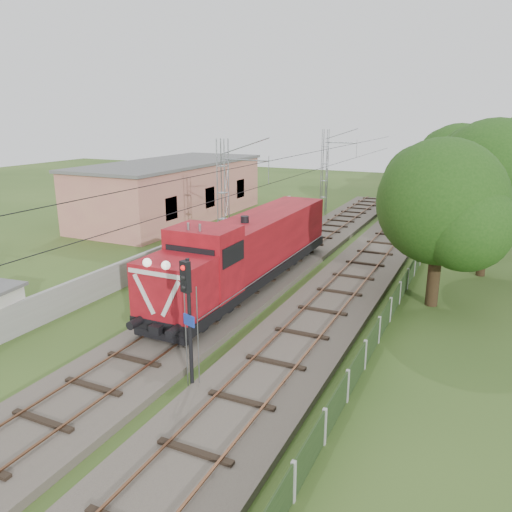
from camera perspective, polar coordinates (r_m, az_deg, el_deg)
The scene contains 13 objects.
ground at distance 20.61m, azimuth -12.56°, elevation -11.55°, with size 140.00×140.00×0.00m, color #2F4A1B.
track_main at distance 25.88m, azimuth -3.13°, elevation -4.91°, with size 4.20×70.00×0.45m.
track_side at distance 36.06m, azimuth 13.90°, elevation 0.68°, with size 4.20×80.00×0.45m.
catenary at distance 30.47m, azimuth -3.67°, elevation 5.82°, with size 3.31×70.00×8.00m.
boundary_wall at distance 33.02m, azimuth -8.98°, elevation 0.58°, with size 0.25×40.00×1.50m, color #9E9E99.
station_building at distance 47.06m, azimuth -9.52°, elevation 7.47°, with size 8.40×20.40×5.22m.
fence at distance 19.68m, azimuth 12.32°, elevation -10.96°, with size 0.12×32.00×1.20m.
locomotive at distance 27.26m, azimuth -0.82°, elevation 0.74°, with size 2.99×17.07×4.34m.
coach_rake at distance 78.68m, azimuth 20.69°, elevation 9.98°, with size 3.15×70.16×3.64m.
signal_post at distance 16.83m, azimuth -7.82°, elevation -5.32°, with size 0.52×0.42×4.84m.
tree_a at distance 25.72m, azimuth 20.58°, elevation 5.61°, with size 6.46×6.15×8.38m.
tree_b at distance 31.85m, azimuth 25.55°, elevation 7.86°, with size 7.11×6.77×9.22m.
tree_c at distance 42.98m, azimuth 22.18°, elevation 9.53°, with size 6.73×6.41×8.73m.
Camera 1 is at (11.58, -14.25, 9.38)m, focal length 35.00 mm.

